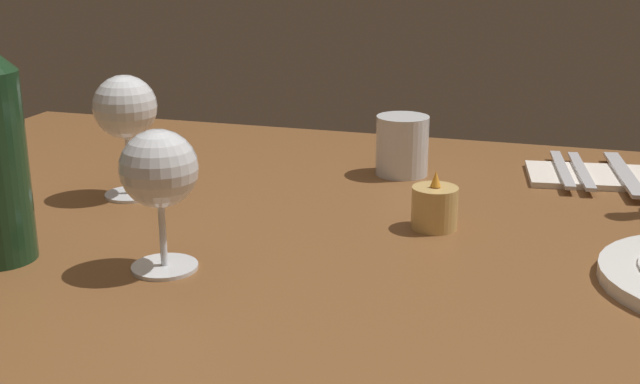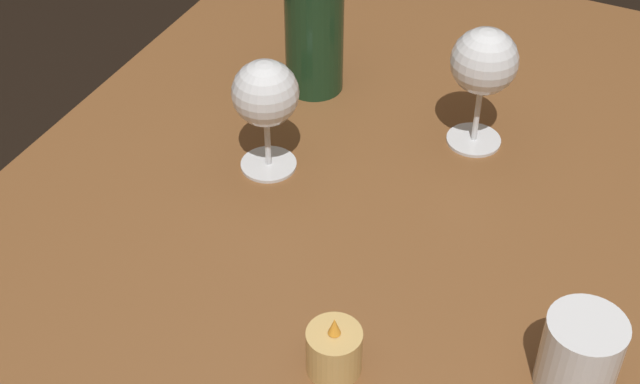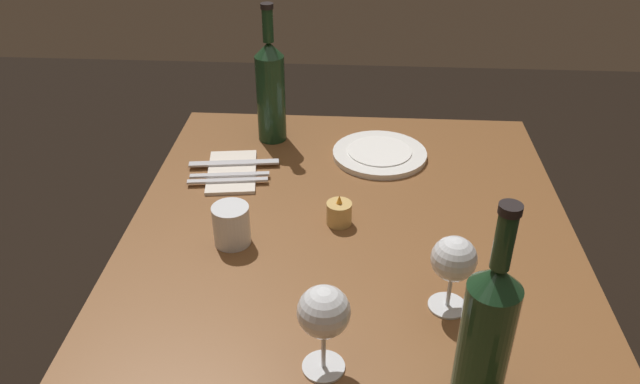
{
  "view_description": "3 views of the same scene",
  "coord_description": "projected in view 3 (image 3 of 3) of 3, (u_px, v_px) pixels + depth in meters",
  "views": [
    {
      "loc": [
        0.27,
        -0.85,
        1.06
      ],
      "look_at": [
        0.03,
        -0.04,
        0.79
      ],
      "focal_mm": 46.34,
      "sensor_mm": 36.0,
      "label": 1
    },
    {
      "loc": [
        0.63,
        0.24,
        1.42
      ],
      "look_at": [
        0.01,
        -0.05,
        0.83
      ],
      "focal_mm": 51.19,
      "sensor_mm": 36.0,
      "label": 2
    },
    {
      "loc": [
        -0.91,
        -0.01,
        1.48
      ],
      "look_at": [
        0.05,
        0.06,
        0.87
      ],
      "focal_mm": 35.23,
      "sensor_mm": 36.0,
      "label": 3
    }
  ],
  "objects": [
    {
      "name": "folded_napkin",
      "position": [
        232.0,
        172.0,
        1.45
      ],
      "size": [
        0.2,
        0.13,
        0.01
      ],
      "color": "silver",
      "rests_on": "dining_table"
    },
    {
      "name": "fork_inner",
      "position": [
        230.0,
        175.0,
        1.43
      ],
      "size": [
        0.04,
        0.18,
        0.0
      ],
      "color": "silver",
      "rests_on": "folded_napkin"
    },
    {
      "name": "water_tumbler",
      "position": [
        232.0,
        227.0,
        1.21
      ],
      "size": [
        0.07,
        0.07,
        0.08
      ],
      "color": "white",
      "rests_on": "dining_table"
    },
    {
      "name": "dining_table",
      "position": [
        347.0,
        304.0,
        1.21
      ],
      "size": [
        1.3,
        0.9,
        0.74
      ],
      "color": "brown",
      "rests_on": "ground"
    },
    {
      "name": "table_knife",
      "position": [
        234.0,
        163.0,
        1.47
      ],
      "size": [
        0.05,
        0.21,
        0.0
      ],
      "color": "silver",
      "rests_on": "folded_napkin"
    },
    {
      "name": "dinner_plate",
      "position": [
        380.0,
        154.0,
        1.52
      ],
      "size": [
        0.23,
        0.23,
        0.02
      ],
      "color": "white",
      "rests_on": "dining_table"
    },
    {
      "name": "wine_glass_left",
      "position": [
        324.0,
        314.0,
        0.9
      ],
      "size": [
        0.08,
        0.08,
        0.15
      ],
      "color": "white",
      "rests_on": "dining_table"
    },
    {
      "name": "wine_glass_right",
      "position": [
        454.0,
        261.0,
        1.02
      ],
      "size": [
        0.08,
        0.08,
        0.14
      ],
      "color": "white",
      "rests_on": "dining_table"
    },
    {
      "name": "wine_bottle_second",
      "position": [
        271.0,
        89.0,
        1.53
      ],
      "size": [
        0.07,
        0.07,
        0.34
      ],
      "color": "#19381E",
      "rests_on": "dining_table"
    },
    {
      "name": "wine_bottle",
      "position": [
        488.0,
        327.0,
        0.86
      ],
      "size": [
        0.07,
        0.07,
        0.32
      ],
      "color": "#19381E",
      "rests_on": "dining_table"
    },
    {
      "name": "votive_candle",
      "position": [
        339.0,
        214.0,
        1.27
      ],
      "size": [
        0.05,
        0.05,
        0.07
      ],
      "color": "#DBB266",
      "rests_on": "dining_table"
    },
    {
      "name": "fork_outer",
      "position": [
        228.0,
        181.0,
        1.4
      ],
      "size": [
        0.04,
        0.18,
        0.0
      ],
      "color": "silver",
      "rests_on": "folded_napkin"
    }
  ]
}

